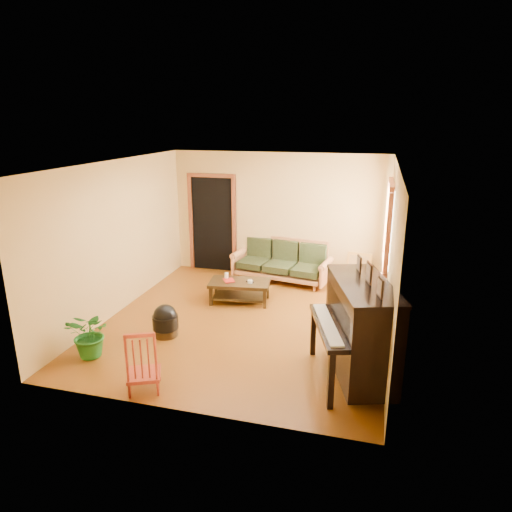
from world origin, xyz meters
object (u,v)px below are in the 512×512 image
(sofa, at_px, (281,261))
(armchair, at_px, (364,300))
(potted_plant, at_px, (91,334))
(coffee_table, at_px, (240,292))
(piano, at_px, (361,332))
(ceramic_crock, at_px, (372,281))
(red_chair, at_px, (143,359))
(footstool, at_px, (165,324))

(sofa, bearing_deg, armchair, -33.31)
(armchair, xyz_separation_m, potted_plant, (-3.66, -2.18, -0.04))
(coffee_table, xyz_separation_m, piano, (2.24, -2.06, 0.46))
(coffee_table, distance_m, armchair, 2.25)
(ceramic_crock, distance_m, potted_plant, 5.43)
(red_chair, bearing_deg, sofa, 55.77)
(sofa, height_order, coffee_table, sofa)
(piano, distance_m, potted_plant, 3.71)
(sofa, bearing_deg, coffee_table, -101.43)
(coffee_table, xyz_separation_m, red_chair, (-0.32, -3.02, 0.22))
(sofa, distance_m, piano, 3.80)
(footstool, bearing_deg, potted_plant, -129.55)
(coffee_table, distance_m, ceramic_crock, 2.75)
(red_chair, xyz_separation_m, potted_plant, (-1.11, 0.55, -0.07))
(armchair, height_order, ceramic_crock, armchair)
(piano, bearing_deg, red_chair, -176.70)
(piano, height_order, footstool, piano)
(coffee_table, xyz_separation_m, armchair, (2.23, -0.28, 0.19))
(armchair, height_order, red_chair, red_chair)
(armchair, height_order, potted_plant, armchair)
(sofa, distance_m, potted_plant, 4.24)
(potted_plant, bearing_deg, coffee_table, 59.87)
(coffee_table, relative_size, red_chair, 1.30)
(sofa, xyz_separation_m, potted_plant, (-1.92, -3.77, -0.08))
(piano, bearing_deg, footstool, 153.89)
(piano, xyz_separation_m, footstool, (-2.95, 0.46, -0.47))
(coffee_table, xyz_separation_m, footstool, (-0.72, -1.60, -0.01))
(footstool, xyz_separation_m, potted_plant, (-0.71, -0.87, 0.16))
(ceramic_crock, bearing_deg, sofa, -176.40)
(coffee_table, xyz_separation_m, potted_plant, (-1.43, -2.47, 0.15))
(coffee_table, relative_size, ceramic_crock, 4.58)
(armchair, xyz_separation_m, red_chair, (-2.55, -2.74, 0.04))
(coffee_table, distance_m, footstool, 1.76)
(sofa, bearing_deg, footstool, -103.37)
(sofa, relative_size, footstool, 4.98)
(armchair, bearing_deg, potted_plant, -161.81)
(footstool, height_order, ceramic_crock, footstool)
(sofa, distance_m, ceramic_crock, 1.88)
(coffee_table, height_order, footstool, coffee_table)
(red_chair, xyz_separation_m, ceramic_crock, (2.67, 4.45, -0.30))
(sofa, relative_size, piano, 1.33)
(footstool, distance_m, potted_plant, 1.13)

